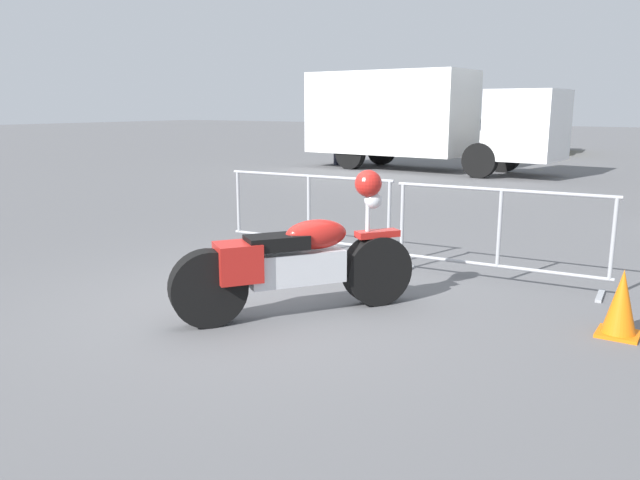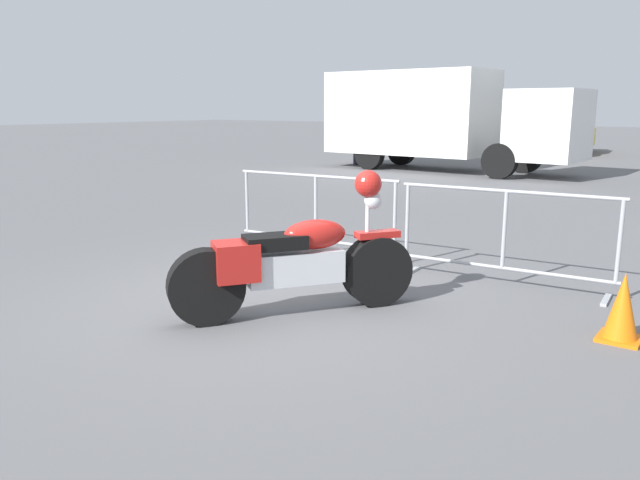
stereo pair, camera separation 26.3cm
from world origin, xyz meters
name	(u,v)px [view 1 (the left image)]	position (x,y,z in m)	size (l,w,h in m)	color
ground_plane	(263,303)	(0.00, 0.00, 0.00)	(120.00, 120.00, 0.00)	#5B5B5E
motorcycle	(297,262)	(0.48, -0.08, 0.51)	(1.53, 2.06, 1.35)	black
crowd_barrier_near	(309,213)	(-0.79, 1.99, 0.56)	(2.38, 0.60, 1.07)	#9EA0A5
crowd_barrier_far	(499,235)	(1.74, 1.99, 0.56)	(2.38, 0.60, 1.07)	#9EA0A5
box_truck	(416,116)	(-4.35, 13.11, 1.64)	(7.79, 2.59, 2.98)	white
parked_car_green	(409,132)	(-9.31, 23.25, 0.72)	(2.18, 4.36, 1.42)	#236B38
parked_car_white	(473,134)	(-6.12, 23.24, 0.68)	(2.06, 4.14, 1.35)	white
parked_car_yellow	(541,134)	(-2.93, 22.65, 0.78)	(2.34, 4.69, 1.53)	yellow
pedestrian	(337,137)	(-7.24, 13.23, 0.92)	(0.48, 0.48, 1.69)	#262838
traffic_cone	(621,304)	(3.13, 0.97, 0.29)	(0.34, 0.34, 0.59)	orange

